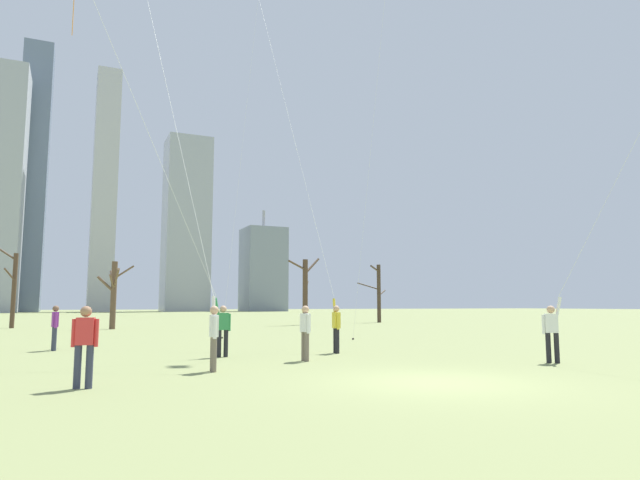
# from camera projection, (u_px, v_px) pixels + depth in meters

# --- Properties ---
(ground_plane) EXTENTS (400.00, 400.00, 0.00)m
(ground_plane) POSITION_uv_depth(u_px,v_px,m) (436.00, 382.00, 11.78)
(ground_plane) COLOR #848E56
(kite_flyer_foreground_left_purple) EXTENTS (0.93, 12.17, 20.29)m
(kite_flyer_foreground_left_purple) POSITION_uv_depth(u_px,v_px,m) (308.00, 206.00, 22.09)
(kite_flyer_foreground_left_purple) COLOR black
(kite_flyer_foreground_left_purple) RESTS_ON ground
(kite_flyer_foreground_right_orange) EXTENTS (5.81, 0.93, 12.62)m
(kite_flyer_foreground_right_orange) POSITION_uv_depth(u_px,v_px,m) (189.00, 243.00, 17.28)
(kite_flyer_foreground_right_orange) COLOR black
(kite_flyer_foreground_right_orange) RESTS_ON ground
(kite_flyer_midfield_right_green) EXTENTS (1.62, 10.54, 17.12)m
(kite_flyer_midfield_right_green) POSITION_uv_depth(u_px,v_px,m) (201.00, 269.00, 14.84)
(kite_flyer_midfield_right_green) COLOR #726656
(kite_flyer_midfield_right_green) RESTS_ON ground
(kite_flyer_midfield_left_teal) EXTENTS (4.14, 3.78, 11.36)m
(kite_flyer_midfield_left_teal) POSITION_uv_depth(u_px,v_px,m) (577.00, 276.00, 15.74)
(kite_flyer_midfield_left_teal) COLOR black
(kite_flyer_midfield_left_teal) RESTS_ON ground
(bystander_watching_nearby) EXTENTS (0.22, 0.51, 1.62)m
(bystander_watching_nearby) POSITION_uv_depth(u_px,v_px,m) (305.00, 330.00, 16.31)
(bystander_watching_nearby) COLOR #726656
(bystander_watching_nearby) RESTS_ON ground
(bystander_strolling_midfield) EXTENTS (0.25, 0.51, 1.62)m
(bystander_strolling_midfield) POSITION_uv_depth(u_px,v_px,m) (55.00, 325.00, 20.00)
(bystander_strolling_midfield) COLOR #33384C
(bystander_strolling_midfield) RESTS_ON ground
(bystander_far_off_by_trees) EXTENTS (0.50, 0.26, 1.62)m
(bystander_far_off_by_trees) POSITION_uv_depth(u_px,v_px,m) (85.00, 342.00, 10.96)
(bystander_far_off_by_trees) COLOR #33384C
(bystander_far_off_by_trees) RESTS_ON ground
(bare_tree_right_of_center) EXTENTS (2.81, 1.69, 5.46)m
(bare_tree_right_of_center) POSITION_uv_depth(u_px,v_px,m) (378.00, 292.00, 52.41)
(bare_tree_right_of_center) COLOR #423326
(bare_tree_right_of_center) RESTS_ON ground
(bare_tree_far_right_edge) EXTENTS (3.43, 1.88, 5.65)m
(bare_tree_far_right_edge) POSITION_uv_depth(u_px,v_px,m) (305.00, 289.00, 45.97)
(bare_tree_far_right_edge) COLOR #4C3828
(bare_tree_far_right_edge) RESTS_ON ground
(bare_tree_left_of_center) EXTENTS (2.43, 3.52, 4.63)m
(bare_tree_left_of_center) POSITION_uv_depth(u_px,v_px,m) (113.00, 292.00, 37.93)
(bare_tree_left_of_center) COLOR brown
(bare_tree_left_of_center) RESTS_ON ground
(bare_tree_leftmost) EXTENTS (1.49, 2.97, 5.81)m
(bare_tree_leftmost) POSITION_uv_depth(u_px,v_px,m) (13.00, 286.00, 39.58)
(bare_tree_leftmost) COLOR #4C3828
(bare_tree_leftmost) RESTS_ON ground
(skyline_short_annex) EXTENTS (10.55, 10.56, 27.01)m
(skyline_short_annex) POSITION_uv_depth(u_px,v_px,m) (263.00, 269.00, 147.49)
(skyline_short_annex) COLOR gray
(skyline_short_annex) RESTS_ON ground
(skyline_tall_tower) EXTENTS (6.63, 9.33, 66.16)m
(skyline_tall_tower) POSITION_uv_depth(u_px,v_px,m) (32.00, 176.00, 135.61)
(skyline_tall_tower) COLOR slate
(skyline_tall_tower) RESTS_ON ground
(skyline_mid_tower_right) EXTENTS (5.67, 7.71, 60.04)m
(skyline_mid_tower_right) POSITION_uv_depth(u_px,v_px,m) (104.00, 189.00, 136.48)
(skyline_mid_tower_right) COLOR #B2B2B7
(skyline_mid_tower_right) RESTS_ON ground
(skyline_slender_spire) EXTENTS (11.31, 10.43, 45.49)m
(skyline_slender_spire) POSITION_uv_depth(u_px,v_px,m) (186.00, 224.00, 144.89)
(skyline_slender_spire) COLOR #9EA3AD
(skyline_slender_spire) RESTS_ON ground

